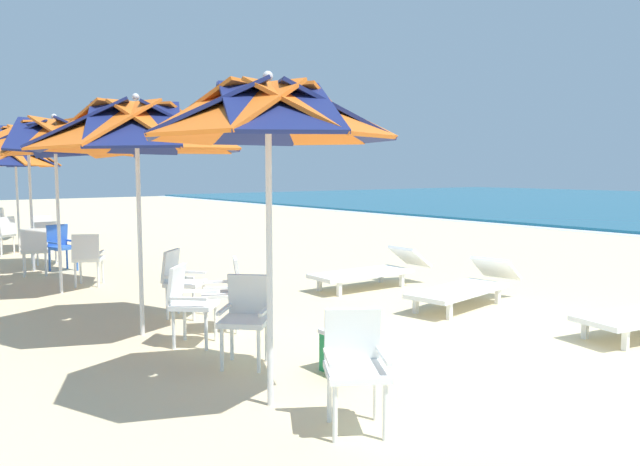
% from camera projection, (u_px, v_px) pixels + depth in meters
% --- Properties ---
extents(ground_plane, '(80.00, 80.00, 0.00)m').
position_uv_depth(ground_plane, '(539.00, 357.00, 6.21)').
color(ground_plane, beige).
extents(beach_umbrella_0, '(1.98, 1.98, 2.63)m').
position_uv_depth(beach_umbrella_0, '(268.00, 117.00, 4.71)').
color(beach_umbrella_0, silver).
rests_on(beach_umbrella_0, ground).
extents(plastic_chair_0, '(0.62, 0.61, 0.87)m').
position_uv_depth(plastic_chair_0, '(355.00, 361.00, 4.47)').
color(plastic_chair_0, white).
rests_on(plastic_chair_0, ground).
extents(plastic_chair_1, '(0.63, 0.63, 0.87)m').
position_uv_depth(plastic_chair_1, '(246.00, 314.00, 5.95)').
color(plastic_chair_1, white).
rests_on(plastic_chair_1, ground).
extents(beach_umbrella_1, '(2.39, 2.39, 2.73)m').
position_uv_depth(beach_umbrella_1, '(137.00, 129.00, 6.81)').
color(beach_umbrella_1, silver).
rests_on(beach_umbrella_1, ground).
extents(plastic_chair_2, '(0.63, 0.63, 0.87)m').
position_uv_depth(plastic_chair_2, '(188.00, 300.00, 6.60)').
color(plastic_chair_2, white).
rests_on(plastic_chair_2, ground).
extents(plastic_chair_3, '(0.63, 0.63, 0.87)m').
position_uv_depth(plastic_chair_3, '(180.00, 279.00, 7.88)').
color(plastic_chair_3, white).
rests_on(plastic_chair_3, ground).
extents(plastic_chair_4, '(0.59, 0.61, 0.87)m').
position_uv_depth(plastic_chair_4, '(226.00, 289.00, 7.19)').
color(plastic_chair_4, white).
rests_on(plastic_chair_4, ground).
extents(beach_umbrella_2, '(2.53, 2.53, 2.72)m').
position_uv_depth(beach_umbrella_2, '(55.00, 139.00, 9.23)').
color(beach_umbrella_2, silver).
rests_on(beach_umbrella_2, ground).
extents(plastic_chair_5, '(0.62, 0.60, 0.87)m').
position_uv_depth(plastic_chair_5, '(88.00, 256.00, 9.97)').
color(plastic_chair_5, white).
rests_on(plastic_chair_5, ground).
extents(beach_umbrella_3, '(2.27, 2.27, 2.77)m').
position_uv_depth(beach_umbrella_3, '(28.00, 142.00, 11.28)').
color(beach_umbrella_3, silver).
rests_on(beach_umbrella_3, ground).
extents(plastic_chair_6, '(0.56, 0.53, 0.87)m').
position_uv_depth(plastic_chair_6, '(34.00, 248.00, 10.97)').
color(plastic_chair_6, white).
rests_on(plastic_chair_6, ground).
extents(plastic_chair_7, '(0.57, 0.54, 0.87)m').
position_uv_depth(plastic_chair_7, '(61.00, 244.00, 11.55)').
color(plastic_chair_7, blue).
rests_on(plastic_chair_7, ground).
extents(plastic_chair_8, '(0.50, 0.48, 0.87)m').
position_uv_depth(plastic_chair_8, '(44.00, 240.00, 12.34)').
color(plastic_chair_8, white).
rests_on(plastic_chair_8, ground).
extents(beach_umbrella_4, '(1.99, 1.99, 2.54)m').
position_uv_depth(beach_umbrella_4, '(15.00, 158.00, 13.93)').
color(beach_umbrella_4, silver).
rests_on(beach_umbrella_4, ground).
extents(plastic_chair_9, '(0.63, 0.62, 0.87)m').
position_uv_depth(plastic_chair_9, '(3.00, 233.00, 13.65)').
color(plastic_chair_9, white).
rests_on(plastic_chair_9, ground).
extents(plastic_chair_10, '(0.50, 0.48, 0.87)m').
position_uv_depth(plastic_chair_10, '(41.00, 231.00, 14.04)').
color(plastic_chair_10, white).
rests_on(plastic_chair_10, ground).
extents(sun_lounger_2, '(0.97, 2.22, 0.62)m').
position_uv_depth(sun_lounger_2, '(466.00, 286.00, 8.53)').
color(sun_lounger_2, white).
rests_on(sun_lounger_2, ground).
extents(sun_lounger_3, '(0.68, 2.16, 0.62)m').
position_uv_depth(sun_lounger_3, '(371.00, 270.00, 9.88)').
color(sun_lounger_3, white).
rests_on(sun_lounger_3, ground).
extents(cooler_box, '(0.50, 0.34, 0.40)m').
position_uv_depth(cooler_box, '(349.00, 353.00, 5.68)').
color(cooler_box, '#238C4C').
rests_on(cooler_box, ground).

